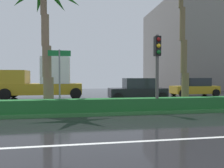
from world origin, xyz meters
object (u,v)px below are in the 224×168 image
object	(u,v)px
palm_tree_centre_left	(44,2)
street_name_sign	(60,71)
car_in_traffic_third	(195,87)
traffic_signal_median_right	(157,59)
box_truck_lead	(44,80)
car_in_traffic_second	(138,90)

from	to	relation	value
palm_tree_centre_left	street_name_sign	size ratio (longest dim) A/B	2.37
car_in_traffic_third	street_name_sign	bearing A→B (deg)	33.80
traffic_signal_median_right	street_name_sign	size ratio (longest dim) A/B	1.24
palm_tree_centre_left	car_in_traffic_third	bearing A→B (deg)	28.89
traffic_signal_median_right	car_in_traffic_third	world-z (taller)	traffic_signal_median_right
palm_tree_centre_left	traffic_signal_median_right	size ratio (longest dim) A/B	1.92
street_name_sign	car_in_traffic_third	distance (m)	14.52
street_name_sign	box_truck_lead	xyz separation A→B (m)	(-1.82, 8.02, -0.53)
traffic_signal_median_right	car_in_traffic_second	xyz separation A→B (m)	(0.74, 5.82, -1.88)
street_name_sign	box_truck_lead	size ratio (longest dim) A/B	0.47
box_truck_lead	car_in_traffic_third	distance (m)	13.86
palm_tree_centre_left	car_in_traffic_third	size ratio (longest dim) A/B	1.65
traffic_signal_median_right	car_in_traffic_second	size ratio (longest dim) A/B	0.86
palm_tree_centre_left	car_in_traffic_second	world-z (taller)	palm_tree_centre_left
box_truck_lead	car_in_traffic_second	xyz separation A→B (m)	(7.29, -3.07, -0.72)
traffic_signal_median_right	street_name_sign	world-z (taller)	traffic_signal_median_right
car_in_traffic_second	traffic_signal_median_right	bearing A→B (deg)	82.75
traffic_signal_median_right	palm_tree_centre_left	bearing A→B (deg)	161.96
street_name_sign	palm_tree_centre_left	bearing A→B (deg)	132.13
traffic_signal_median_right	box_truck_lead	xyz separation A→B (m)	(-6.55, 8.89, -1.16)
palm_tree_centre_left	street_name_sign	world-z (taller)	palm_tree_centre_left
street_name_sign	box_truck_lead	world-z (taller)	box_truck_lead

